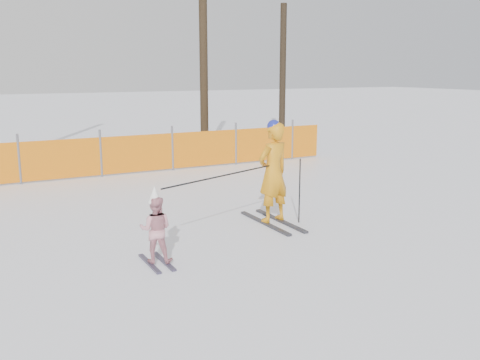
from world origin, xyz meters
name	(u,v)px	position (x,y,z in m)	size (l,w,h in m)	color
ground	(255,247)	(0.00, 0.00, 0.00)	(120.00, 120.00, 0.00)	white
adult	(273,172)	(0.96, 1.03, 0.95)	(0.74, 1.69, 1.91)	black
child	(156,229)	(-1.64, 0.01, 0.53)	(0.59, 0.86, 1.16)	black
ski_poles	(248,181)	(0.22, 0.62, 0.93)	(2.95, 0.94, 1.20)	black
safety_fence	(79,158)	(-1.34, 6.86, 0.56)	(14.97, 0.06, 1.25)	#595960
tree_trunks	(148,56)	(1.79, 10.39, 3.23)	(11.23, 2.70, 6.84)	black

